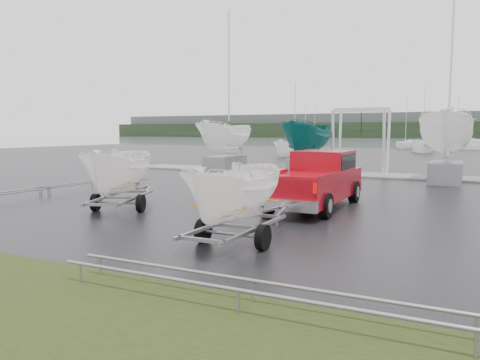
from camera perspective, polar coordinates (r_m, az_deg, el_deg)
ground_plane at (r=17.54m, az=2.37°, el=-2.95°), size 120.00×120.00×0.00m
lake at (r=116.08m, az=22.94°, el=4.18°), size 300.00×300.00×0.00m
dock at (r=29.80m, az=12.59°, el=0.70°), size 30.00×3.00×0.12m
treeline at (r=185.97m, az=24.32°, el=5.55°), size 300.00×8.00×6.00m
far_hill at (r=193.98m, az=24.43°, el=6.14°), size 300.00×6.00×10.00m
pickup_truck at (r=17.17m, az=9.46°, el=0.28°), size 2.25×6.01×1.99m
trailer_hitched at (r=11.05m, az=-0.51°, el=4.36°), size 1.78×3.61×4.42m
trailer_parked at (r=16.42m, az=-14.61°, el=5.48°), size 2.32×3.79×4.85m
boat_hoist at (r=29.47m, az=14.54°, el=5.69°), size 3.30×2.18×4.12m
keelboat_0 at (r=30.45m, az=-1.80°, el=7.47°), size 2.23×3.20×10.39m
keelboat_1 at (r=28.46m, az=8.30°, el=7.43°), size 2.21×3.20×6.96m
keelboat_2 at (r=26.90m, az=24.12°, el=8.66°), size 2.65×3.20×10.83m
mast_rack_0 at (r=23.37m, az=-17.16°, el=-0.11°), size 0.56×6.50×0.06m
mast_rack_2 at (r=7.42m, az=0.71°, el=-12.70°), size 7.00×0.56×0.06m
moored_boat_0 at (r=52.09m, az=6.65°, el=2.96°), size 3.15×3.21×11.67m
moored_boat_1 at (r=64.64m, az=21.38°, el=3.17°), size 3.22×3.28×11.72m
moored_boat_4 at (r=89.65m, az=9.04°, el=4.19°), size 2.91×2.93×10.80m
moored_boat_5 at (r=76.64m, az=24.85°, el=3.41°), size 3.46×3.40×11.80m
moored_boat_6 at (r=76.75m, az=19.48°, el=3.63°), size 2.48×2.52×10.79m
moored_boat_7 at (r=101.58m, az=7.94°, el=4.41°), size 3.30×3.29×11.09m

